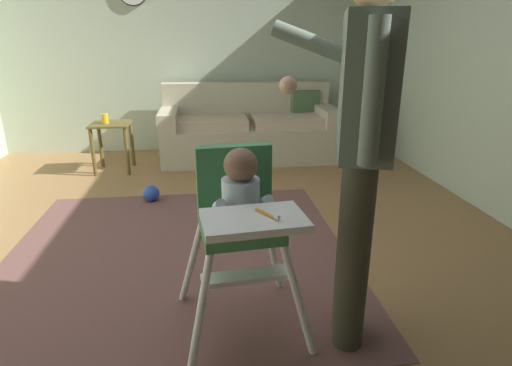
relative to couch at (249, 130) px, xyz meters
The scene contains 10 objects.
ground 2.49m from the couch, 104.26° to the right, with size 6.32×7.35×0.10m, color #966B42.
wall_far 1.30m from the couch, 139.43° to the left, with size 5.52×0.06×2.71m, color #B4C4AB.
area_rug 2.49m from the couch, 107.24° to the right, with size 2.25×2.28×0.01m, color brown.
couch is the anchor object (origin of this frame).
high_chair 3.16m from the couch, 96.76° to the right, with size 0.66×0.77×0.93m.
adult_standing 3.32m from the couch, 87.88° to the right, with size 0.50×0.59×1.65m.
toy_ball 1.98m from the couch, 94.73° to the right, with size 0.16×0.16×0.16m, color green.
toy_ball_second 1.71m from the couch, 126.88° to the right, with size 0.15×0.15×0.15m, color #284CB7.
side_table 1.55m from the couch, 166.13° to the right, with size 0.40×0.40×0.52m.
sippy_cup 1.62m from the couch, 166.56° to the right, with size 0.07×0.07×0.10m, color gold.
Camera 1 is at (0.10, -2.50, 1.37)m, focal length 29.44 mm.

